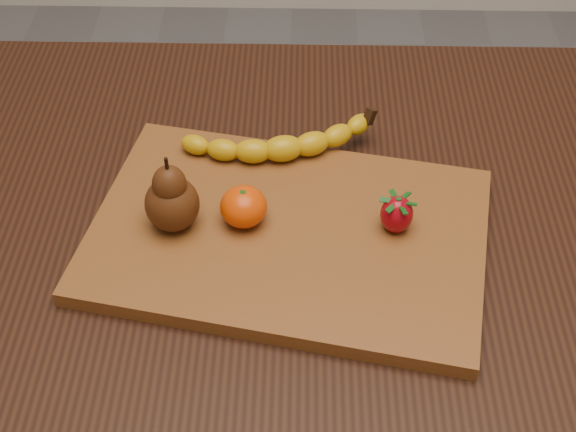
{
  "coord_description": "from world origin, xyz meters",
  "views": [
    {
      "loc": [
        0.04,
        -0.71,
        1.44
      ],
      "look_at": [
        0.02,
        -0.06,
        0.8
      ],
      "focal_mm": 50.0,
      "sensor_mm": 36.0,
      "label": 1
    }
  ],
  "objects_px": {
    "table": "(270,256)",
    "mandarin": "(243,207)",
    "pear": "(171,193)",
    "cutting_board": "(288,234)"
  },
  "relations": [
    {
      "from": "pear",
      "to": "mandarin",
      "type": "xyz_separation_m",
      "value": [
        0.08,
        0.01,
        -0.03
      ]
    },
    {
      "from": "cutting_board",
      "to": "pear",
      "type": "bearing_deg",
      "value": -171.31
    },
    {
      "from": "pear",
      "to": "mandarin",
      "type": "bearing_deg",
      "value": 3.9
    },
    {
      "from": "table",
      "to": "mandarin",
      "type": "relative_size",
      "value": 18.39
    },
    {
      "from": "table",
      "to": "pear",
      "type": "bearing_deg",
      "value": -151.55
    },
    {
      "from": "table",
      "to": "pear",
      "type": "relative_size",
      "value": 10.25
    },
    {
      "from": "cutting_board",
      "to": "table",
      "type": "bearing_deg",
      "value": 122.17
    },
    {
      "from": "table",
      "to": "pear",
      "type": "distance_m",
      "value": 0.21
    },
    {
      "from": "table",
      "to": "cutting_board",
      "type": "height_order",
      "value": "cutting_board"
    },
    {
      "from": "mandarin",
      "to": "table",
      "type": "bearing_deg",
      "value": 63.04
    }
  ]
}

